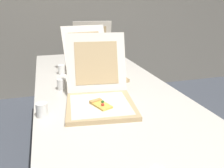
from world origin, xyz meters
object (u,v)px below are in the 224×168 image
Objects in this scene: pizza_box_front at (100,95)px; cup_white_far at (62,70)px; cup_white_near_left at (42,110)px; pizza_box_back at (94,57)px; pizza_box_middle at (94,70)px; table at (102,92)px; cup_white_mid at (62,84)px.

cup_white_far is at bearing 111.32° from pizza_box_front.
cup_white_near_left is (-0.29, -0.06, -0.02)m from pizza_box_front.
pizza_box_back is at bearing 87.46° from pizza_box_front.
pizza_box_front and pizza_box_middle have the same top height.
pizza_box_middle is at bearing 56.21° from cup_white_near_left.
cup_white_near_left is at bearing -137.57° from table.
pizza_box_front reaches higher than cup_white_far.
cup_white_far is (-0.31, -0.27, -0.02)m from pizza_box_back.
table is 4.17× the size of pizza_box_front.
pizza_box_middle is (-0.01, 0.20, 0.10)m from table.
pizza_box_middle is (0.07, 0.49, 0.00)m from pizza_box_front.
cup_white_far is (-0.15, 0.62, -0.02)m from pizza_box_front.
cup_white_near_left is (-0.15, -0.68, 0.00)m from cup_white_far.
cup_white_far is 0.70m from cup_white_near_left.
table is 4.16× the size of pizza_box_middle.
pizza_box_middle is at bearing -31.18° from cup_white_far.
table is at bearing 42.43° from cup_white_near_left.
pizza_box_back is at bearing 64.19° from cup_white_near_left.
pizza_box_back reaches higher than cup_white_far.
pizza_box_front is at bearing -76.77° from cup_white_far.
table is at bearing 81.31° from pizza_box_front.
pizza_box_back is 5.49× the size of cup_white_far.
cup_white_mid is at bearing -147.86° from pizza_box_middle.
pizza_box_front is at bearing 12.18° from cup_white_near_left.
pizza_box_front reaches higher than cup_white_near_left.
pizza_box_middle is 7.40× the size of cup_white_near_left.
cup_white_near_left is at bearing -131.58° from pizza_box_middle.
table is 0.23m from pizza_box_middle.
cup_white_near_left is at bearing -102.19° from cup_white_far.
cup_white_mid reaches higher than table.
table is 5.61× the size of pizza_box_back.
table is 30.80× the size of cup_white_near_left.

